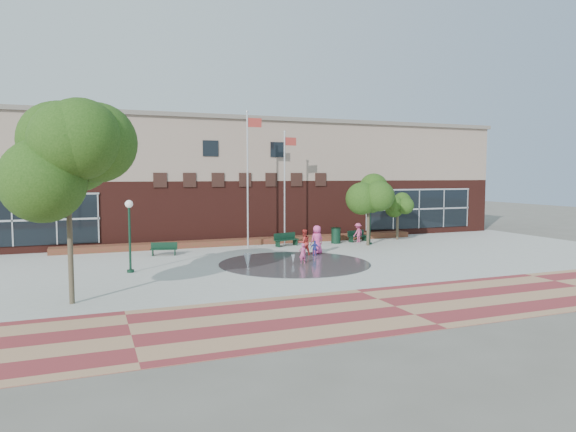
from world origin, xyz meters
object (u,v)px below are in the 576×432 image
object	(u,v)px
flagpole_right	(285,182)
tree_big_left	(67,166)
flagpole_left	(248,172)
bench_left	(164,251)
child_splash	(303,254)
trash_can	(336,235)

from	to	relation	value
flagpole_right	tree_big_left	bearing A→B (deg)	-143.28
flagpole_left	tree_big_left	xyz separation A→B (m)	(-10.70, -11.85, 0.16)
bench_left	child_splash	bearing A→B (deg)	-26.61
tree_big_left	child_splash	world-z (taller)	tree_big_left
flagpole_right	bench_left	size ratio (longest dim) A/B	4.82
flagpole_right	tree_big_left	world-z (taller)	flagpole_right
trash_can	child_splash	distance (m)	8.90
flagpole_right	bench_left	distance (m)	9.60
flagpole_left	flagpole_right	xyz separation A→B (m)	(2.76, 0.31, -0.67)
bench_left	child_splash	world-z (taller)	child_splash
tree_big_left	child_splash	size ratio (longest dim) A/B	6.35
flagpole_left	trash_can	distance (m)	7.98
flagpole_right	trash_can	size ratio (longest dim) A/B	6.86
child_splash	tree_big_left	bearing A→B (deg)	22.20
flagpole_right	child_splash	xyz separation A→B (m)	(-1.76, -7.24, -3.88)
flagpole_left	flagpole_right	size ratio (longest dim) A/B	1.15
flagpole_right	trash_can	bearing A→B (deg)	-9.80
bench_left	tree_big_left	bearing A→B (deg)	-100.45
tree_big_left	bench_left	bearing A→B (deg)	65.33
tree_big_left	flagpole_left	bearing A→B (deg)	47.93
tree_big_left	child_splash	distance (m)	13.53
bench_left	trash_can	distance (m)	12.37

